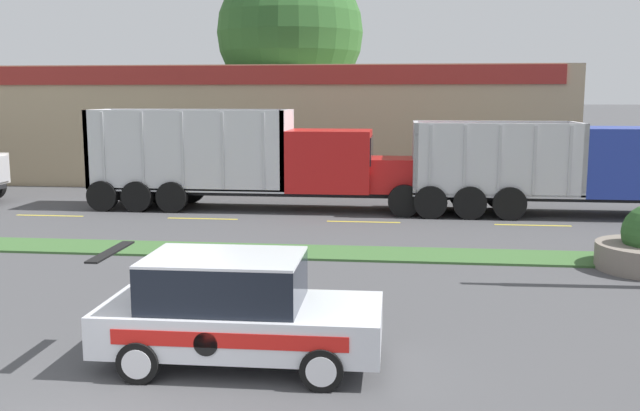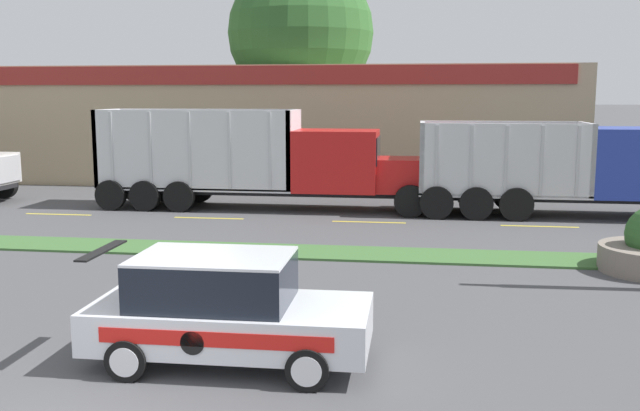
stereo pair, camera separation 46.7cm
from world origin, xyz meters
name	(u,v)px [view 2 (the right image)]	position (x,y,z in m)	size (l,w,h in m)	color
grass_verge	(265,251)	(0.00, 10.70, 0.03)	(120.00, 1.66, 0.06)	#3D6633
centre_line_3	(58,214)	(-8.40, 15.53, 0.00)	(2.40, 0.14, 0.01)	yellow
centre_line_4	(209,218)	(-3.00, 15.53, 0.00)	(2.40, 0.14, 0.01)	yellow
centre_line_5	(369,222)	(2.40, 15.53, 0.00)	(2.40, 0.14, 0.01)	yellow
centre_line_6	(539,226)	(7.80, 15.53, 0.00)	(2.40, 0.14, 0.01)	yellow
dump_truck_lead	(292,166)	(-0.54, 17.79, 1.58)	(12.53, 2.56, 3.59)	black
dump_truck_far_right	(601,171)	(10.07, 17.66, 1.58)	(10.55, 2.77, 3.19)	black
rally_car	(225,309)	(1.10, 2.93, 0.86)	(4.30, 2.04, 1.74)	silver
store_building_backdrop	(263,122)	(-4.13, 29.00, 2.70)	(30.22, 12.10, 5.39)	tan
tree_behind_left	(301,18)	(-1.79, 27.14, 7.72)	(6.96, 6.96, 12.25)	brown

